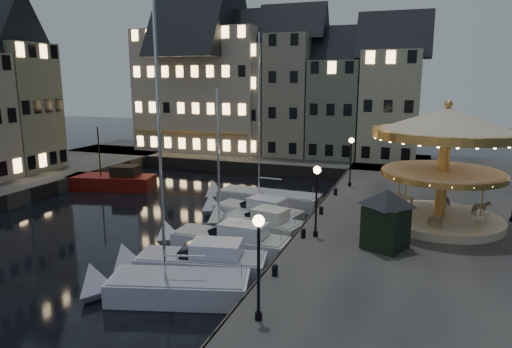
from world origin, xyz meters
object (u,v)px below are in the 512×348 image
at_px(streetlamp_a, 259,253).
at_px(streetlamp_c, 351,155).
at_px(bollard_c, 321,210).
at_px(motorboat_e, 253,213).
at_px(streetlamp_b, 317,191).
at_px(bollard_a, 275,270).
at_px(motorboat_a, 168,288).
at_px(bollard_b, 303,233).
at_px(motorboat_f, 262,198).
at_px(red_fishing_boat, 113,182).
at_px(motorboat_d, 256,225).
at_px(carousel, 445,144).
at_px(motorboat_b, 194,264).
at_px(bollard_d, 335,191).
at_px(ticket_kiosk, 387,209).
at_px(motorboat_c, 224,241).

xyz_separation_m(streetlamp_a, streetlamp_c, (0.00, 23.50, 0.00)).
bearing_deg(bollard_c, motorboat_e, 172.23).
bearing_deg(streetlamp_b, bollard_c, 97.59).
height_order(bollard_a, motorboat_a, motorboat_a).
xyz_separation_m(streetlamp_c, bollard_b, (-0.60, -14.00, -2.41)).
distance_m(streetlamp_b, motorboat_e, 8.51).
bearing_deg(bollard_a, streetlamp_c, 88.24).
bearing_deg(bollard_c, motorboat_f, 139.05).
bearing_deg(red_fishing_boat, bollard_c, -15.07).
height_order(streetlamp_c, motorboat_d, streetlamp_c).
height_order(motorboat_a, motorboat_e, motorboat_a).
relative_size(streetlamp_c, red_fishing_boat, 0.49).
distance_m(streetlamp_a, streetlamp_c, 23.50).
height_order(motorboat_a, motorboat_f, motorboat_a).
height_order(bollard_a, bollard_b, same).
height_order(motorboat_d, motorboat_e, same).
bearing_deg(red_fishing_boat, carousel, -10.16).
distance_m(bollard_a, motorboat_b, 5.21).
height_order(bollard_a, bollard_d, same).
relative_size(streetlamp_c, motorboat_d, 0.62).
bearing_deg(motorboat_e, ticket_kiosk, -30.58).
distance_m(motorboat_c, ticket_kiosk, 9.76).
bearing_deg(bollard_a, red_fishing_boat, 142.63).
relative_size(streetlamp_b, motorboat_f, 0.33).
distance_m(motorboat_a, carousel, 18.55).
height_order(bollard_b, bollard_c, same).
bearing_deg(streetlamp_a, streetlamp_b, 90.00).
relative_size(bollard_d, carousel, 0.06).
height_order(motorboat_b, ticket_kiosk, ticket_kiosk).
relative_size(bollard_c, carousel, 0.06).
height_order(bollard_b, motorboat_b, motorboat_b).
xyz_separation_m(motorboat_a, motorboat_b, (-0.03, 2.82, 0.10)).
relative_size(bollard_b, motorboat_b, 0.07).
bearing_deg(motorboat_e, motorboat_b, -88.37).
bearing_deg(motorboat_c, ticket_kiosk, 2.57).
bearing_deg(bollard_c, motorboat_c, -131.14).
xyz_separation_m(bollard_c, red_fishing_boat, (-21.23, 5.72, -0.89)).
bearing_deg(motorboat_a, motorboat_e, 91.38).
distance_m(streetlamp_a, motorboat_b, 8.43).
height_order(streetlamp_b, motorboat_d, streetlamp_b).
height_order(streetlamp_b, motorboat_e, streetlamp_b).
bearing_deg(ticket_kiosk, bollard_d, 113.31).
distance_m(bollard_c, motorboat_c, 7.33).
bearing_deg(streetlamp_c, bollard_d, -99.73).
xyz_separation_m(streetlamp_b, bollard_d, (-0.60, 10.00, -2.41)).
bearing_deg(motorboat_e, bollard_a, -65.06).
relative_size(red_fishing_boat, ticket_kiosk, 2.28).
height_order(streetlamp_b, motorboat_f, motorboat_f).
bearing_deg(motorboat_f, motorboat_b, -85.45).
bearing_deg(red_fishing_boat, motorboat_d, -23.57).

